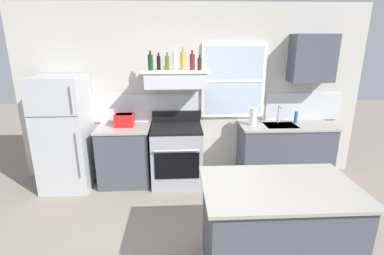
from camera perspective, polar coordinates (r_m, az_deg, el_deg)
The scene contains 19 objects.
back_wall at distance 4.61m, azimuth 0.34°, elevation 6.74°, with size 5.40×0.11×2.70m.
refrigerator at distance 4.66m, azimuth -23.80°, elevation -1.10°, with size 0.70×0.72×1.68m.
counter_left_of_stove at distance 4.61m, azimuth -13.02°, elevation -5.32°, with size 0.79×0.63×0.91m.
toaster at distance 4.48m, azimuth -13.15°, elevation 1.47°, with size 0.30×0.20×0.19m.
stove_range at distance 4.50m, azimuth -3.00°, elevation -5.33°, with size 0.76×0.69×1.09m.
range_hood_shelf at distance 4.30m, azimuth -3.24°, elevation 9.62°, with size 0.96×0.52×0.24m.
bottle_dark_green_wine at distance 4.27m, azimuth -8.19°, elevation 12.63°, with size 0.07×0.07×0.28m.
bottle_balsamic_dark at distance 4.32m, azimuth -6.57°, elevation 12.58°, with size 0.06×0.06×0.25m.
bottle_olive_oil_square at distance 4.28m, azimuth -4.89°, elevation 12.60°, with size 0.06×0.06×0.25m.
bottle_clear_tall at distance 4.25m, azimuth -3.39°, elevation 13.02°, with size 0.06×0.06×0.32m.
bottle_champagne_gold_foil at distance 4.28m, azimuth -1.76°, elevation 13.05°, with size 0.08×0.08×0.32m.
bottle_red_label_wine at distance 4.29m, azimuth 0.05°, elevation 12.83°, with size 0.07×0.07×0.28m.
bottle_brown_stout at distance 4.26m, azimuth 1.51°, elevation 12.46°, with size 0.06×0.06×0.22m.
counter_right_with_sink at distance 4.84m, azimuth 17.62°, elevation -4.61°, with size 1.43×0.63×0.91m.
sink_faucet at distance 4.71m, azimuth 16.76°, elevation 2.90°, with size 0.03×0.17×0.28m.
paper_towel_roll at distance 4.50m, azimuth 11.98°, elevation 2.10°, with size 0.11×0.11×0.27m, color white.
dish_soap_bottle at distance 4.83m, azimuth 19.79°, elevation 1.92°, with size 0.06×0.06×0.18m, color blue.
kitchen_island at distance 3.00m, azimuth 16.23°, elevation -18.54°, with size 1.40×0.90×0.91m.
upper_cabinet_right at distance 4.81m, azimuth 22.61°, elevation 12.47°, with size 0.64×0.32×0.70m.
Camera 1 is at (-0.23, -2.31, 2.17)m, focal length 27.10 mm.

